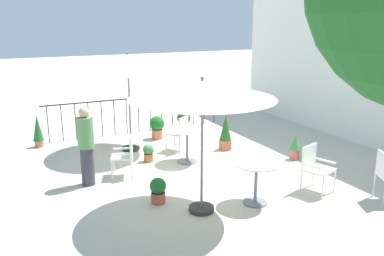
# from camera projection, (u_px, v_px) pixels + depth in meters

# --- Properties ---
(ground_plane) EXTENTS (60.00, 60.00, 0.00)m
(ground_plane) POSITION_uv_depth(u_px,v_px,m) (193.00, 171.00, 8.91)
(ground_plane) COLOR beige
(villa_facade) EXTENTS (9.85, 0.30, 4.65)m
(villa_facade) POSITION_uv_depth(u_px,v_px,m) (366.00, 55.00, 10.42)
(villa_facade) COLOR white
(villa_facade) RESTS_ON ground
(terrace_railing) EXTENTS (0.03, 5.41, 1.01)m
(terrace_railing) POSITION_uv_depth(u_px,v_px,m) (138.00, 109.00, 11.84)
(terrace_railing) COLOR black
(terrace_railing) RESTS_ON ground
(patio_umbrella_0) EXTENTS (2.25, 2.25, 2.45)m
(patio_umbrella_0) POSITION_uv_depth(u_px,v_px,m) (128.00, 64.00, 9.76)
(patio_umbrella_0) COLOR #2D2D2D
(patio_umbrella_0) RESTS_ON ground
(patio_umbrella_1) EXTENTS (2.39, 2.39, 2.33)m
(patio_umbrella_1) POSITION_uv_depth(u_px,v_px,m) (202.00, 90.00, 6.50)
(patio_umbrella_1) COLOR #2D2D2D
(patio_umbrella_1) RESTS_ON ground
(cafe_table_0) EXTENTS (0.83, 0.83, 0.78)m
(cafe_table_0) POSITION_uv_depth(u_px,v_px,m) (187.00, 139.00, 9.31)
(cafe_table_0) COLOR silver
(cafe_table_0) RESTS_ON ground
(cafe_table_1) EXTENTS (0.80, 0.80, 0.77)m
(cafe_table_1) POSITION_uv_depth(u_px,v_px,m) (256.00, 175.00, 7.19)
(cafe_table_1) COLOR silver
(cafe_table_1) RESTS_ON ground
(patio_chair_0) EXTENTS (0.60, 0.60, 0.89)m
(patio_chair_0) POSITION_uv_depth(u_px,v_px,m) (179.00, 131.00, 10.10)
(patio_chair_0) COLOR silver
(patio_chair_0) RESTS_ON ground
(patio_chair_1) EXTENTS (0.55, 0.55, 0.87)m
(patio_chair_1) POSITION_uv_depth(u_px,v_px,m) (126.00, 154.00, 8.46)
(patio_chair_1) COLOR silver
(patio_chair_1) RESTS_ON ground
(patio_chair_2) EXTENTS (0.61, 0.62, 0.89)m
(patio_chair_2) POSITION_uv_depth(u_px,v_px,m) (315.00, 165.00, 7.72)
(patio_chair_2) COLOR white
(patio_chair_2) RESTS_ON ground
(potted_plant_0) EXTENTS (0.40, 0.40, 0.61)m
(potted_plant_0) POSITION_uv_depth(u_px,v_px,m) (184.00, 120.00, 11.95)
(potted_plant_0) COLOR #9C4234
(potted_plant_0) RESTS_ON ground
(potted_plant_1) EXTENTS (0.40, 0.40, 0.64)m
(potted_plant_1) POSITION_uv_depth(u_px,v_px,m) (157.00, 126.00, 11.20)
(potted_plant_1) COLOR #CB6A49
(potted_plant_1) RESTS_ON ground
(potted_plant_2) EXTENTS (0.25, 0.26, 0.42)m
(potted_plant_2) POSITION_uv_depth(u_px,v_px,m) (148.00, 152.00, 9.43)
(potted_plant_2) COLOR #AF6037
(potted_plant_2) RESTS_ON ground
(potted_plant_3) EXTENTS (0.31, 0.30, 0.47)m
(potted_plant_3) POSITION_uv_depth(u_px,v_px,m) (158.00, 190.00, 7.30)
(potted_plant_3) COLOR #B0513A
(potted_plant_3) RESTS_ON ground
(potted_plant_4) EXTENTS (0.25, 0.25, 0.61)m
(potted_plant_4) POSITION_uv_depth(u_px,v_px,m) (295.00, 146.00, 9.55)
(potted_plant_4) COLOR #C0614A
(potted_plant_4) RESTS_ON ground
(potted_plant_5) EXTENTS (0.27, 0.27, 0.85)m
(potted_plant_5) POSITION_uv_depth(u_px,v_px,m) (38.00, 130.00, 10.45)
(potted_plant_5) COLOR #C56F3D
(potted_plant_5) RESTS_ON ground
(potted_plant_6) EXTENTS (0.32, 0.32, 0.89)m
(potted_plant_6) POSITION_uv_depth(u_px,v_px,m) (225.00, 133.00, 10.24)
(potted_plant_6) COLOR #B0573E
(potted_plant_6) RESTS_ON ground
(standing_person) EXTENTS (0.43, 0.43, 1.59)m
(standing_person) POSITION_uv_depth(u_px,v_px,m) (86.00, 146.00, 7.95)
(standing_person) COLOR #33333D
(standing_person) RESTS_ON ground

